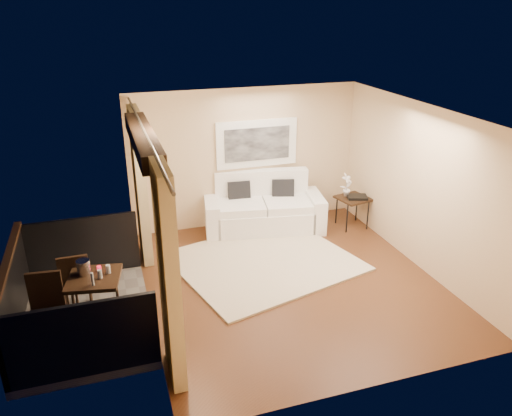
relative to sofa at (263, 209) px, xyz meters
name	(u,v)px	position (x,y,z in m)	size (l,w,h in m)	color
floor	(291,281)	(-0.24, -2.10, -0.39)	(5.00, 5.00, 0.00)	#59321A
room_shell	(143,139)	(-2.37, -2.10, 2.13)	(5.00, 6.40, 5.00)	white
balcony	(73,308)	(-3.54, -2.10, -0.21)	(1.81, 2.60, 1.17)	#605B56
curtains	(152,222)	(-2.35, -2.10, 0.95)	(0.16, 4.80, 2.64)	tan
artwork	(257,144)	(-0.01, 0.36, 1.23)	(1.62, 0.07, 0.92)	white
rug	(264,261)	(-0.44, -1.37, -0.37)	(2.85, 2.48, 0.04)	beige
sofa	(263,209)	(0.00, 0.00, 0.00)	(2.42, 1.36, 1.10)	white
side_table	(353,200)	(1.69, -0.49, 0.17)	(0.67, 0.67, 0.62)	black
tray	(357,197)	(1.74, -0.55, 0.25)	(0.38, 0.28, 0.05)	black
orchid	(347,185)	(1.59, -0.38, 0.46)	(0.25, 0.17, 0.47)	white
bistro_table	(94,282)	(-3.19, -2.41, 0.32)	(0.78, 0.78, 0.79)	black
balcony_chair_far	(75,279)	(-3.46, -1.96, 0.16)	(0.42, 0.42, 0.95)	black
balcony_chair_near	(46,304)	(-3.80, -2.56, 0.19)	(0.47, 0.48, 1.00)	black
ice_bucket	(84,267)	(-3.31, -2.29, 0.50)	(0.18, 0.18, 0.20)	silver
candle	(99,268)	(-3.11, -2.27, 0.44)	(0.06, 0.06, 0.07)	red
vase	(92,279)	(-3.20, -2.63, 0.49)	(0.04, 0.04, 0.18)	silver
glass_a	(100,274)	(-3.11, -2.47, 0.46)	(0.06, 0.06, 0.12)	silver
glass_b	(108,269)	(-3.00, -2.37, 0.46)	(0.06, 0.06, 0.12)	silver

